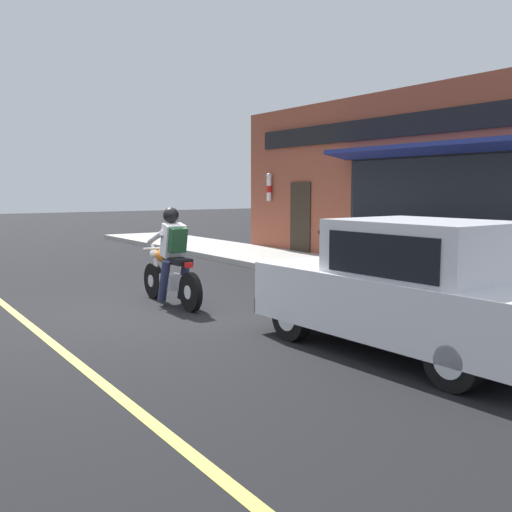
# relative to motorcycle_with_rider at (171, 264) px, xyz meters

# --- Properties ---
(ground_plane) EXTENTS (80.00, 80.00, 0.00)m
(ground_plane) POSITION_rel_motorcycle_with_rider_xyz_m (-0.54, -0.47, -0.68)
(ground_plane) COLOR black
(sidewalk_curb) EXTENTS (2.60, 22.00, 0.14)m
(sidewalk_curb) POSITION_rel_motorcycle_with_rider_xyz_m (4.87, 2.53, -0.61)
(sidewalk_curb) COLOR #ADAAA3
(sidewalk_curb) RESTS_ON ground
(storefront_building) EXTENTS (1.25, 11.56, 4.20)m
(storefront_building) POSITION_rel_motorcycle_with_rider_xyz_m (6.40, 1.26, 1.43)
(storefront_building) COLOR brown
(storefront_building) RESTS_ON ground
(motorcycle_with_rider) EXTENTS (0.56, 2.02, 1.62)m
(motorcycle_with_rider) POSITION_rel_motorcycle_with_rider_xyz_m (0.00, 0.00, 0.00)
(motorcycle_with_rider) COLOR black
(motorcycle_with_rider) RESTS_ON ground
(car_hatchback) EXTENTS (1.83, 3.86, 1.57)m
(car_hatchback) POSITION_rel_motorcycle_with_rider_xyz_m (1.04, -4.21, 0.09)
(car_hatchback) COLOR black
(car_hatchback) RESTS_ON ground
(trash_bin) EXTENTS (0.56, 0.56, 0.98)m
(trash_bin) POSITION_rel_motorcycle_with_rider_xyz_m (5.13, -0.70, -0.04)
(trash_bin) COLOR #514C47
(trash_bin) RESTS_ON sidewalk_curb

